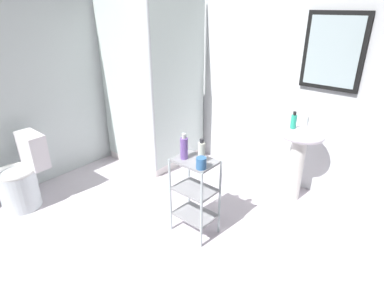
# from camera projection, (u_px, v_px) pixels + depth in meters

# --- Properties ---
(ground_plane) EXTENTS (4.20, 4.20, 0.02)m
(ground_plane) POSITION_uv_depth(u_px,v_px,m) (152.00, 248.00, 2.75)
(ground_plane) COLOR silver
(wall_back) EXTENTS (4.20, 0.14, 2.50)m
(wall_back) POSITION_uv_depth(u_px,v_px,m) (268.00, 72.00, 3.51)
(wall_back) COLOR silver
(wall_back) RESTS_ON ground_plane
(wall_left) EXTENTS (0.10, 4.20, 2.50)m
(wall_left) POSITION_uv_depth(u_px,v_px,m) (27.00, 76.00, 3.33)
(wall_left) COLOR silver
(wall_left) RESTS_ON ground_plane
(shower_stall) EXTENTS (0.92, 0.92, 2.00)m
(shower_stall) POSITION_uv_depth(u_px,v_px,m) (156.00, 128.00, 4.10)
(shower_stall) COLOR white
(shower_stall) RESTS_ON ground_plane
(pedestal_sink) EXTENTS (0.46, 0.37, 0.81)m
(pedestal_sink) POSITION_uv_depth(u_px,v_px,m) (298.00, 150.00, 3.21)
(pedestal_sink) COLOR white
(pedestal_sink) RESTS_ON ground_plane
(sink_faucet) EXTENTS (0.03, 0.03, 0.10)m
(sink_faucet) POSITION_uv_depth(u_px,v_px,m) (307.00, 121.00, 3.18)
(sink_faucet) COLOR silver
(sink_faucet) RESTS_ON pedestal_sink
(toilet) EXTENTS (0.37, 0.49, 0.76)m
(toilet) POSITION_uv_depth(u_px,v_px,m) (22.00, 178.00, 3.21)
(toilet) COLOR white
(toilet) RESTS_ON ground_plane
(storage_cart) EXTENTS (0.38, 0.28, 0.74)m
(storage_cart) POSITION_uv_depth(u_px,v_px,m) (195.00, 191.00, 2.77)
(storage_cart) COLOR silver
(storage_cart) RESTS_ON ground_plane
(hand_soap_bottle) EXTENTS (0.06, 0.06, 0.17)m
(hand_soap_bottle) POSITION_uv_depth(u_px,v_px,m) (294.00, 121.00, 3.11)
(hand_soap_bottle) COLOR #2DBC99
(hand_soap_bottle) RESTS_ON pedestal_sink
(lotion_bottle_white) EXTENTS (0.06, 0.06, 0.21)m
(lotion_bottle_white) POSITION_uv_depth(u_px,v_px,m) (202.00, 152.00, 2.58)
(lotion_bottle_white) COLOR white
(lotion_bottle_white) RESTS_ON storage_cart
(conditioner_bottle_purple) EXTENTS (0.07, 0.07, 0.23)m
(conditioner_bottle_purple) POSITION_uv_depth(u_px,v_px,m) (184.00, 148.00, 2.63)
(conditioner_bottle_purple) COLOR #7B55AE
(conditioner_bottle_purple) RESTS_ON storage_cart
(rinse_cup) EXTENTS (0.08, 0.08, 0.10)m
(rinse_cup) POSITION_uv_depth(u_px,v_px,m) (201.00, 163.00, 2.49)
(rinse_cup) COLOR #3870B2
(rinse_cup) RESTS_ON storage_cart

